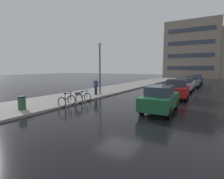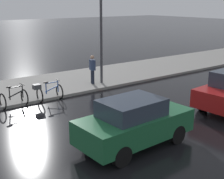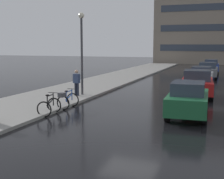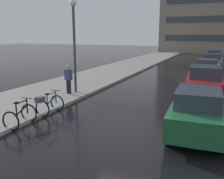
# 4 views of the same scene
# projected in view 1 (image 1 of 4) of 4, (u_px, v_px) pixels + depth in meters

# --- Properties ---
(ground_plane) EXTENTS (140.00, 140.00, 0.00)m
(ground_plane) POSITION_uv_depth(u_px,v_px,m) (118.00, 110.00, 11.31)
(ground_plane) COLOR black
(sidewalk_kerb) EXTENTS (4.80, 60.00, 0.14)m
(sidewalk_kerb) POSITION_uv_depth(u_px,v_px,m) (115.00, 88.00, 22.88)
(sidewalk_kerb) COLOR gray
(sidewalk_kerb) RESTS_ON ground
(bicycle_nearest) EXTENTS (0.81, 1.13, 1.00)m
(bicycle_nearest) POSITION_uv_depth(u_px,v_px,m) (67.00, 101.00, 12.39)
(bicycle_nearest) COLOR black
(bicycle_nearest) RESTS_ON ground
(bicycle_second) EXTENTS (0.74, 1.34, 0.97)m
(bicycle_second) POSITION_uv_depth(u_px,v_px,m) (82.00, 97.00, 13.67)
(bicycle_second) COLOR black
(bicycle_second) RESTS_ON ground
(car_green) EXTENTS (1.87, 3.96, 1.62)m
(car_green) POSITION_uv_depth(u_px,v_px,m) (160.00, 99.00, 10.74)
(car_green) COLOR #1E6038
(car_green) RESTS_ON ground
(car_red) EXTENTS (2.19, 4.23, 1.71)m
(car_red) POSITION_uv_depth(u_px,v_px,m) (177.00, 89.00, 15.83)
(car_red) COLOR #AD1919
(car_red) RESTS_ON ground
(car_silver) EXTENTS (1.84, 4.42, 1.54)m
(car_silver) POSITION_uv_depth(u_px,v_px,m) (185.00, 84.00, 21.01)
(car_silver) COLOR #B2B5BA
(car_silver) RESTS_ON ground
(car_grey) EXTENTS (1.87, 4.35, 1.58)m
(car_grey) POSITION_uv_depth(u_px,v_px,m) (193.00, 81.00, 25.92)
(car_grey) COLOR slate
(car_grey) RESTS_ON ground
(car_blue) EXTENTS (1.81, 3.95, 1.57)m
(car_blue) POSITION_uv_depth(u_px,v_px,m) (197.00, 79.00, 31.19)
(car_blue) COLOR navy
(car_blue) RESTS_ON ground
(pedestrian) EXTENTS (0.45, 0.33, 1.74)m
(pedestrian) POSITION_uv_depth(u_px,v_px,m) (96.00, 86.00, 16.88)
(pedestrian) COLOR #1E2333
(pedestrian) RESTS_ON ground
(streetlamp) EXTENTS (0.36, 0.36, 5.22)m
(streetlamp) POSITION_uv_depth(u_px,v_px,m) (100.00, 62.00, 16.97)
(streetlamp) COLOR #424247
(streetlamp) RESTS_ON ground
(trash_bin) EXTENTS (0.48, 0.48, 0.99)m
(trash_bin) POSITION_uv_depth(u_px,v_px,m) (22.00, 104.00, 10.82)
(trash_bin) COLOR #2D5133
(trash_bin) RESTS_ON ground
(building_facade_main) EXTENTS (14.02, 8.63, 15.57)m
(building_facade_main) POSITION_uv_depth(u_px,v_px,m) (192.00, 51.00, 49.86)
(building_facade_main) COLOR gray
(building_facade_main) RESTS_ON ground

